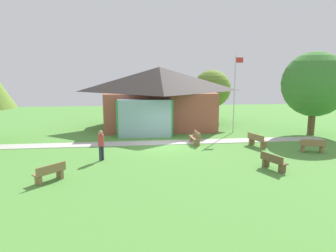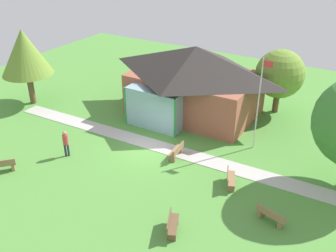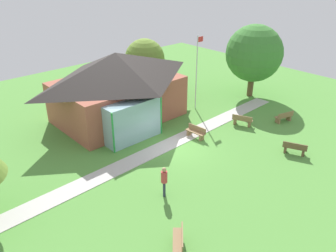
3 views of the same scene
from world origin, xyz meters
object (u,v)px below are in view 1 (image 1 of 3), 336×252
object	(u,v)px
pavilion	(159,96)
bench_front_left	(50,173)
tree_east_hedge	(315,84)
tree_behind_pavilion_right	(212,89)
flagpole	(235,91)
bench_front_right	(273,162)
bench_lawn_far_right	(312,146)
visitor_strolling_lawn	(101,143)
bench_rear_near_path	(195,138)
bench_mid_right	(257,140)

from	to	relation	value
pavilion	bench_front_left	size ratio (longest dim) A/B	7.21
bench_front_left	tree_east_hedge	bearing A→B (deg)	-19.50
tree_behind_pavilion_right	tree_east_hedge	size ratio (longest dim) A/B	0.77
flagpole	bench_front_right	world-z (taller)	flagpole
bench_front_right	bench_front_left	bearing A→B (deg)	-109.75
bench_lawn_far_right	tree_behind_pavilion_right	xyz separation A→B (m)	(-3.54, 12.48, 2.67)
bench_lawn_far_right	tree_east_hedge	size ratio (longest dim) A/B	0.24
pavilion	visitor_strolling_lawn	xyz separation A→B (m)	(-3.88, -9.57, -1.69)
pavilion	visitor_strolling_lawn	size ratio (longest dim) A/B	5.75
bench_rear_near_path	bench_lawn_far_right	distance (m)	7.41
bench_front_right	bench_rear_near_path	size ratio (longest dim) A/B	1.01
bench_rear_near_path	visitor_strolling_lawn	size ratio (longest dim) A/B	0.88
flagpole	bench_rear_near_path	size ratio (longest dim) A/B	3.96
pavilion	tree_behind_pavilion_right	bearing A→B (deg)	32.48
bench_front_right	bench_rear_near_path	xyz separation A→B (m)	(-3.05, 5.83, 0.00)
flagpole	bench_front_left	size ratio (longest dim) A/B	4.38
bench_mid_right	tree_behind_pavilion_right	distance (m)	11.03
bench_lawn_far_right	bench_mid_right	bearing A→B (deg)	163.64
pavilion	tree_east_hedge	bearing A→B (deg)	-18.70
visitor_strolling_lawn	tree_east_hedge	world-z (taller)	tree_east_hedge
visitor_strolling_lawn	tree_behind_pavilion_right	size ratio (longest dim) A/B	0.35
flagpole	bench_rear_near_path	world-z (taller)	flagpole
tree_east_hedge	bench_front_left	bearing A→B (deg)	-153.31
pavilion	bench_lawn_far_right	distance (m)	12.92
bench_front_right	visitor_strolling_lawn	bearing A→B (deg)	-128.83
pavilion	tree_behind_pavilion_right	size ratio (longest dim) A/B	2.04
bench_front_right	flagpole	bearing A→B (deg)	152.21
pavilion	bench_lawn_far_right	bearing A→B (deg)	-45.29
bench_lawn_far_right	visitor_strolling_lawn	xyz separation A→B (m)	(-12.83, -0.53, 0.62)
bench_mid_right	tree_behind_pavilion_right	xyz separation A→B (m)	(-0.68, 10.68, 2.67)
flagpole	tree_behind_pavilion_right	size ratio (longest dim) A/B	1.24
flagpole	bench_lawn_far_right	size ratio (longest dim) A/B	3.89
flagpole	tree_behind_pavilion_right	world-z (taller)	flagpole
bench_front_right	pavilion	bearing A→B (deg)	179.61
bench_front_right	tree_behind_pavilion_right	xyz separation A→B (m)	(0.26, 15.48, 2.67)
bench_mid_right	flagpole	bearing A→B (deg)	160.44
bench_lawn_far_right	tree_east_hedge	bearing A→B (deg)	77.86
bench_front_right	tree_east_hedge	bearing A→B (deg)	117.65
bench_rear_near_path	visitor_strolling_lawn	distance (m)	6.89
bench_front_right	bench_rear_near_path	distance (m)	6.58
bench_rear_near_path	bench_lawn_far_right	bearing A→B (deg)	-117.68
bench_front_left	bench_rear_near_path	size ratio (longest dim) A/B	0.90
bench_mid_right	pavilion	bearing A→B (deg)	-162.46
pavilion	bench_mid_right	size ratio (longest dim) A/B	6.43
bench_mid_right	visitor_strolling_lawn	distance (m)	10.26
bench_front_right	tree_behind_pavilion_right	world-z (taller)	tree_behind_pavilion_right
flagpole	tree_behind_pavilion_right	distance (m)	6.10
bench_front_right	bench_mid_right	bearing A→B (deg)	145.40
visitor_strolling_lawn	tree_east_hedge	distance (m)	16.78
bench_front_left	tree_behind_pavilion_right	xyz separation A→B (m)	(11.30, 16.21, 2.67)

